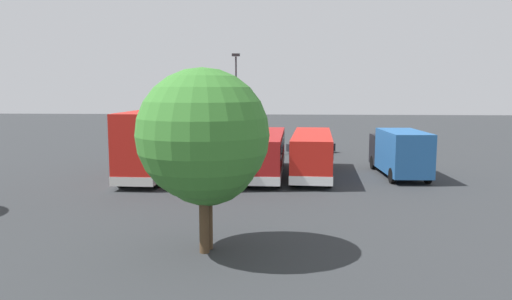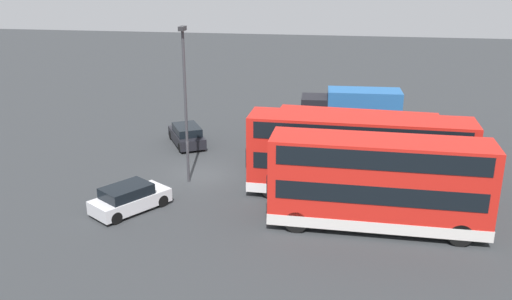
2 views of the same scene
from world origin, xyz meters
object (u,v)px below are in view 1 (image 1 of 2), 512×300
(bus_single_deck_second, at_px, (264,152))
(car_small_green, at_px, (310,146))
(bus_single_deck_near_end, at_px, (312,153))
(car_hatchback_silver, at_px, (192,145))
(bus_double_decker_third, at_px, (213,140))
(box_truck_blue, at_px, (400,152))
(lamp_post_tall, at_px, (236,97))
(bus_double_decker_fourth, at_px, (156,141))

(bus_single_deck_second, xyz_separation_m, car_small_green, (-3.81, -11.98, -0.92))
(bus_single_deck_near_end, height_order, bus_single_deck_second, same)
(car_hatchback_silver, bearing_deg, bus_single_deck_second, 122.00)
(bus_double_decker_third, bearing_deg, car_hatchback_silver, -72.01)
(car_hatchback_silver, bearing_deg, bus_single_deck_near_end, 132.46)
(bus_single_deck_near_end, bearing_deg, bus_single_deck_second, 2.49)
(bus_single_deck_near_end, distance_m, bus_double_decker_third, 6.96)
(box_truck_blue, bearing_deg, car_hatchback_silver, -34.51)
(bus_single_deck_second, xyz_separation_m, lamp_post_tall, (2.95, -9.94, 3.61))
(car_hatchback_silver, bearing_deg, bus_double_decker_fourth, 90.17)
(bus_double_decker_third, relative_size, bus_double_decker_fourth, 1.15)
(bus_single_deck_second, relative_size, car_small_green, 2.33)
(lamp_post_tall, bearing_deg, box_truck_blue, 141.99)
(bus_single_deck_second, bearing_deg, bus_single_deck_near_end, -177.51)
(bus_single_deck_second, bearing_deg, box_truck_blue, -177.79)
(car_small_green, xyz_separation_m, lamp_post_tall, (6.76, 2.04, 4.53))
(bus_single_deck_second, relative_size, bus_double_decker_fourth, 1.03)
(bus_single_deck_near_end, height_order, bus_double_decker_fourth, bus_double_decker_fourth)
(car_hatchback_silver, xyz_separation_m, lamp_post_tall, (-4.45, 1.91, 4.53))
(box_truck_blue, relative_size, lamp_post_tall, 0.84)
(bus_single_deck_second, bearing_deg, car_small_green, -107.63)
(box_truck_blue, distance_m, car_small_green, 12.90)
(bus_single_deck_near_end, xyz_separation_m, bus_double_decker_fourth, (10.67, 0.90, 0.83))
(bus_single_deck_near_end, height_order, box_truck_blue, box_truck_blue)
(bus_single_deck_near_end, relative_size, lamp_post_tall, 1.18)
(car_small_green, relative_size, lamp_post_tall, 0.51)
(bus_double_decker_third, relative_size, car_hatchback_silver, 2.75)
(bus_single_deck_second, bearing_deg, car_hatchback_silver, -58.00)
(bus_single_deck_second, height_order, lamp_post_tall, lamp_post_tall)
(bus_double_decker_third, xyz_separation_m, lamp_post_tall, (-0.65, -9.79, 2.78))
(bus_double_decker_third, xyz_separation_m, car_hatchback_silver, (3.80, -11.70, -1.75))
(car_hatchback_silver, distance_m, lamp_post_tall, 6.63)
(bus_single_deck_second, height_order, car_small_green, bus_single_deck_second)
(bus_single_deck_near_end, height_order, bus_double_decker_third, bus_double_decker_third)
(bus_single_deck_second, xyz_separation_m, bus_double_decker_fourth, (7.37, 0.76, 0.83))
(bus_single_deck_second, height_order, box_truck_blue, box_truck_blue)
(bus_double_decker_third, height_order, lamp_post_tall, lamp_post_tall)
(bus_double_decker_third, distance_m, car_small_green, 14.07)
(bus_single_deck_near_end, xyz_separation_m, car_small_green, (-0.50, -11.84, -0.92))
(bus_double_decker_fourth, distance_m, lamp_post_tall, 11.90)
(bus_double_decker_third, bearing_deg, car_small_green, -122.06)
(bus_double_decker_fourth, bearing_deg, bus_double_decker_third, -166.50)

